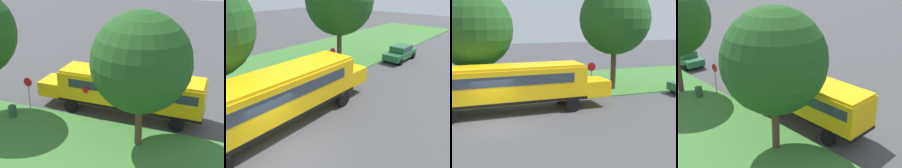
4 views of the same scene
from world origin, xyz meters
TOP-DOWN VIEW (x-y plane):
  - ground_plane at (0.00, 0.00)m, footprint 120.00×120.00m
  - school_bus at (-2.32, 1.31)m, footprint 2.85×12.42m
  - car_green_nearest at (-2.80, 16.92)m, footprint 2.02×4.40m
  - oak_tree_beside_bus at (-5.96, -0.74)m, footprint 5.81×5.81m
  - stop_sign at (-4.60, 8.13)m, footprint 0.08×0.68m
  - trash_bin at (-5.80, 8.84)m, footprint 0.56×0.56m

SIDE VIEW (x-z plane):
  - ground_plane at x=0.00m, z-range 0.00..0.00m
  - trash_bin at x=-5.80m, z-range 0.00..0.90m
  - car_green_nearest at x=-2.80m, z-range 0.10..1.66m
  - stop_sign at x=-4.60m, z-range 0.37..3.11m
  - school_bus at x=-2.32m, z-range 0.34..3.50m
  - oak_tree_beside_bus at x=-5.96m, z-range 1.30..9.64m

